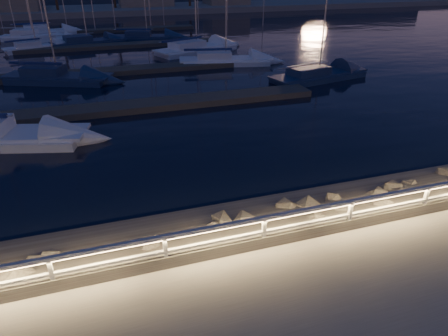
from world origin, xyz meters
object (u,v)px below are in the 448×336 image
at_px(sailboat_d, 317,75).
at_px(sailboat_j, 35,47).
at_px(sailboat_i, 32,36).
at_px(sailboat_l, 145,36).
at_px(sailboat_c, 223,60).
at_px(sailboat_n, 50,40).
at_px(sailboat_f, 55,76).
at_px(sailboat_m, 44,32).
at_px(sailboat_k, 86,42).
at_px(sailboat_g, 195,48).
at_px(guard_rail, 230,231).

bearing_deg(sailboat_d, sailboat_j, 126.79).
xyz_separation_m(sailboat_i, sailboat_l, (13.15, -4.09, -0.05)).
distance_m(sailboat_c, sailboat_n, 22.86).
bearing_deg(sailboat_i, sailboat_j, -67.48).
distance_m(sailboat_d, sailboat_f, 20.63).
bearing_deg(sailboat_l, sailboat_c, -56.84).
xyz_separation_m(sailboat_d, sailboat_n, (-21.34, 23.90, -0.03)).
xyz_separation_m(sailboat_c, sailboat_n, (-15.92, 16.40, -0.05)).
height_order(sailboat_f, sailboat_l, sailboat_f).
bearing_deg(sailboat_m, sailboat_k, -69.39).
relative_size(sailboat_k, sailboat_l, 0.99).
height_order(sailboat_i, sailboat_l, sailboat_l).
xyz_separation_m(sailboat_f, sailboat_g, (13.27, 8.03, 0.01)).
relative_size(sailboat_d, sailboat_n, 1.29).
relative_size(guard_rail, sailboat_j, 3.89).
xyz_separation_m(sailboat_g, sailboat_j, (-15.97, 6.19, -0.07)).
bearing_deg(sailboat_m, guard_rail, -88.18).
relative_size(sailboat_c, sailboat_f, 1.02).
relative_size(sailboat_d, sailboat_j, 1.27).
height_order(sailboat_g, sailboat_k, sailboat_g).
relative_size(sailboat_i, sailboat_n, 1.15).
xyz_separation_m(sailboat_c, sailboat_m, (-17.06, 23.11, 0.03)).
bearing_deg(guard_rail, sailboat_c, 72.66).
xyz_separation_m(sailboat_i, sailboat_m, (1.09, 3.49, 0.02)).
height_order(sailboat_c, sailboat_f, sailboat_c).
height_order(sailboat_d, sailboat_i, sailboat_d).
distance_m(sailboat_f, sailboat_g, 15.51).
distance_m(sailboat_f, sailboat_l, 19.82).
height_order(guard_rail, sailboat_d, sailboat_d).
distance_m(sailboat_d, sailboat_g, 15.15).
bearing_deg(sailboat_j, sailboat_i, 78.98).
height_order(guard_rail, sailboat_n, sailboat_n).
xyz_separation_m(guard_rail, sailboat_k, (-3.69, 40.29, -0.95)).
bearing_deg(sailboat_d, sailboat_m, 114.40).
bearing_deg(guard_rail, sailboat_j, 102.90).
relative_size(sailboat_f, sailboat_g, 0.89).
distance_m(sailboat_g, sailboat_i, 21.67).
bearing_deg(sailboat_l, sailboat_n, -169.23).
distance_m(sailboat_i, sailboat_j, 7.35).
height_order(guard_rail, sailboat_g, sailboat_g).
xyz_separation_m(sailboat_g, sailboat_m, (-15.89, 16.97, 0.00)).
height_order(sailboat_k, sailboat_m, sailboat_m).
bearing_deg(sailboat_n, sailboat_d, -67.81).
bearing_deg(sailboat_m, sailboat_j, -98.68).
height_order(sailboat_f, sailboat_n, sailboat_f).
bearing_deg(sailboat_i, sailboat_f, -65.57).
height_order(sailboat_c, sailboat_g, sailboat_g).
bearing_deg(sailboat_f, sailboat_k, 104.27).
bearing_deg(sailboat_f, sailboat_c, 30.71).
bearing_deg(sailboat_k, sailboat_f, -113.73).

